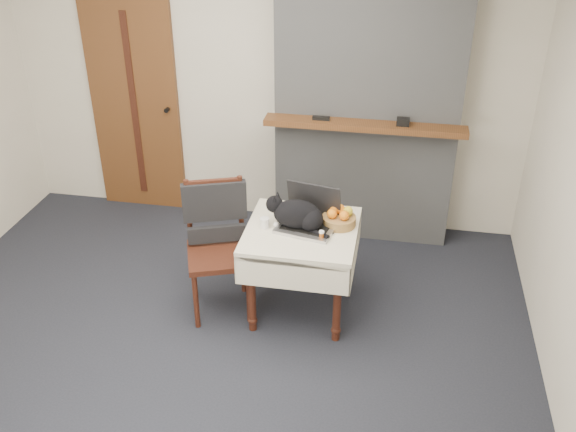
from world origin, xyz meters
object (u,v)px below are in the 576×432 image
at_px(cream_jar, 265,223).
at_px(cat, 298,215).
at_px(side_table, 301,242).
at_px(laptop, 309,216).
at_px(fruit_basket, 339,218).
at_px(door, 135,106).
at_px(pill_bottle, 322,235).
at_px(chair, 217,229).

bearing_deg(cream_jar, cat, 9.45).
distance_m(side_table, cat, 0.22).
distance_m(laptop, cat, 0.09).
bearing_deg(fruit_basket, door, 147.68).
relative_size(door, laptop, 4.43).
bearing_deg(door, laptop, -36.22).
distance_m(side_table, fruit_basket, 0.32).
distance_m(cat, cream_jar, 0.24).
distance_m(door, pill_bottle, 2.46).
distance_m(laptop, chair, 0.68).
bearing_deg(chair, laptop, -14.85).
xyz_separation_m(door, pill_bottle, (1.92, -1.51, -0.26)).
bearing_deg(pill_bottle, door, 141.91).
relative_size(cream_jar, pill_bottle, 1.04).
xyz_separation_m(laptop, pill_bottle, (0.11, -0.18, -0.04)).
xyz_separation_m(laptop, cat, (-0.07, -0.05, 0.03)).
distance_m(door, laptop, 2.25).
bearing_deg(cat, laptop, 42.60).
bearing_deg(cream_jar, side_table, 6.48).
bearing_deg(laptop, fruit_basket, 24.88).
height_order(door, laptop, door).
distance_m(side_table, chair, 0.62).
height_order(cat, cream_jar, cat).
height_order(door, cat, door).
bearing_deg(side_table, pill_bottle, -38.69).
bearing_deg(cream_jar, door, 136.89).
relative_size(side_table, cream_jar, 10.53).
xyz_separation_m(cream_jar, pill_bottle, (0.42, -0.10, 0.00)).
bearing_deg(laptop, pill_bottle, -46.35).
bearing_deg(laptop, chair, -163.03).
height_order(laptop, cat, laptop).
relative_size(pill_bottle, chair, 0.07).
bearing_deg(chair, pill_bottle, -28.98).
bearing_deg(pill_bottle, cream_jar, 166.92).
bearing_deg(fruit_basket, laptop, -166.76).
xyz_separation_m(laptop, cream_jar, (-0.30, -0.09, -0.04)).
xyz_separation_m(pill_bottle, fruit_basket, (0.09, 0.23, 0.02)).
bearing_deg(cat, pill_bottle, -27.68).
height_order(side_table, fruit_basket, fruit_basket).
bearing_deg(side_table, cream_jar, -173.52).
bearing_deg(cream_jar, pill_bottle, -13.08).
relative_size(laptop, fruit_basket, 1.89).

